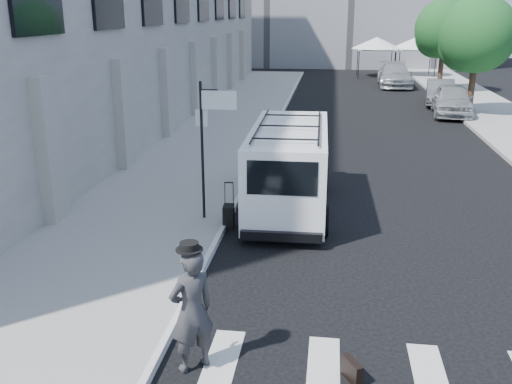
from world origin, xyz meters
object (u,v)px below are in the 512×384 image
(briefcase, at_px, (352,370))
(parked_car_c, at_px, (395,75))
(parked_car_a, at_px, (452,100))
(cargo_van, at_px, (289,166))
(suitcase, at_px, (229,217))
(parked_car_b, at_px, (440,92))
(businessman, at_px, (192,311))

(briefcase, bearing_deg, parked_car_c, 54.38)
(parked_car_a, height_order, parked_car_c, parked_car_a)
(cargo_van, xyz_separation_m, parked_car_c, (5.52, 27.37, -0.38))
(suitcase, bearing_deg, parked_car_a, 59.27)
(suitcase, distance_m, parked_car_b, 22.83)
(businessman, distance_m, parked_car_b, 28.21)
(suitcase, bearing_deg, briefcase, -67.94)
(suitcase, distance_m, parked_car_c, 30.00)
(businessman, bearing_deg, parked_car_b, -147.67)
(briefcase, height_order, parked_car_c, parked_car_c)
(businessman, xyz_separation_m, parked_car_b, (8.20, 26.99, -0.27))
(suitcase, xyz_separation_m, parked_car_a, (8.70, 17.52, 0.50))
(cargo_van, xyz_separation_m, parked_car_b, (7.32, 19.29, -0.48))
(parked_car_b, bearing_deg, businessman, -98.98)
(cargo_van, distance_m, parked_car_c, 27.92)
(businessman, relative_size, parked_car_a, 0.41)
(suitcase, relative_size, cargo_van, 0.19)
(businessman, distance_m, cargo_van, 7.76)
(businessman, distance_m, suitcase, 5.95)
(cargo_van, bearing_deg, briefcase, -79.72)
(suitcase, bearing_deg, businessman, -89.43)
(suitcase, height_order, cargo_van, cargo_van)
(briefcase, xyz_separation_m, parked_car_b, (5.78, 26.99, 0.54))
(parked_car_b, bearing_deg, cargo_van, -102.87)
(briefcase, bearing_deg, businessman, 150.85)
(cargo_van, relative_size, parked_car_a, 1.28)
(suitcase, xyz_separation_m, parked_car_c, (6.90, 29.19, 0.50))
(cargo_van, relative_size, parked_car_c, 1.10)
(cargo_van, bearing_deg, suitcase, -128.17)
(businessman, xyz_separation_m, briefcase, (2.42, 0.00, -0.82))
(suitcase, xyz_separation_m, parked_car_b, (8.70, 21.11, 0.40))
(businessman, height_order, parked_car_c, businessman)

